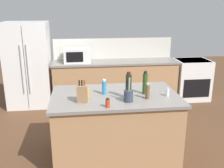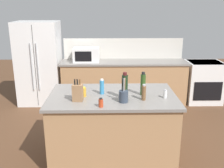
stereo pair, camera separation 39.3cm
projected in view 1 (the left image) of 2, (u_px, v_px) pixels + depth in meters
ground_plane at (115, 154)px, 3.89m from camera, size 14.00×14.00×0.00m
back_counter_run at (115, 82)px, 5.87m from camera, size 2.74×0.66×0.94m
wall_backsplash at (113, 48)px, 5.97m from camera, size 2.70×0.03×0.46m
kitchen_island at (115, 126)px, 3.75m from camera, size 1.75×1.07×0.94m
refrigerator at (28, 65)px, 5.58m from camera, size 0.90×0.75×1.79m
range_oven at (191, 79)px, 6.08m from camera, size 0.76×0.65×0.92m
microwave at (77, 55)px, 5.59m from camera, size 0.56×0.39×0.30m
knife_block at (82, 94)px, 3.32m from camera, size 0.14×0.11×0.29m
utensil_crock at (128, 95)px, 3.35m from camera, size 0.12×0.12×0.32m
spice_jar_paprika at (108, 103)px, 3.17m from camera, size 0.06×0.06×0.12m
dish_soap_bottle at (104, 87)px, 3.61m from camera, size 0.06×0.06×0.22m
wine_bottle at (129, 86)px, 3.45m from camera, size 0.08×0.08×0.36m
olive_oil_bottle at (145, 83)px, 3.61m from camera, size 0.07×0.07×0.33m
honey_jar at (86, 93)px, 3.50m from camera, size 0.08×0.08×0.14m
pepper_grinder at (148, 91)px, 3.44m from camera, size 0.06×0.06×0.21m
salt_shaker at (167, 92)px, 3.55m from camera, size 0.05×0.05×0.12m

